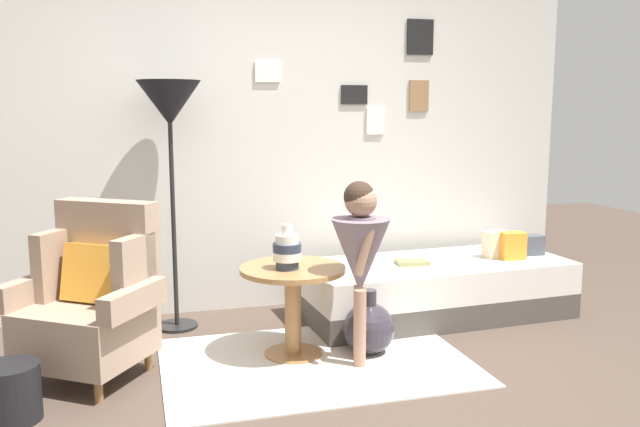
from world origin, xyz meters
name	(u,v)px	position (x,y,z in m)	size (l,w,h in m)	color
ground_plane	(343,416)	(0.00, 0.00, 0.00)	(12.00, 12.00, 0.00)	#4C3D33
gallery_wall	(264,133)	(0.00, 1.95, 1.30)	(4.80, 0.12, 2.60)	beige
rug	(316,362)	(0.05, 0.70, 0.01)	(1.78, 1.24, 0.01)	silver
armchair	(92,299)	(-1.18, 0.87, 0.44)	(0.90, 0.85, 0.97)	olive
daybed	(435,288)	(1.12, 1.34, 0.20)	(1.94, 0.90, 0.40)	#4C4742
pillow_head	(529,245)	(1.89, 1.36, 0.47)	(0.19, 0.12, 0.15)	#474C56
pillow_mid	(512,246)	(1.69, 1.27, 0.50)	(0.17, 0.12, 0.20)	orange
pillow_back	(497,244)	(1.61, 1.35, 0.50)	(0.18, 0.12, 0.19)	beige
side_table	(293,291)	(-0.05, 0.85, 0.40)	(0.63, 0.63, 0.55)	#9E7042
vase_striped	(287,251)	(-0.09, 0.81, 0.66)	(0.17, 0.17, 0.26)	#2D384C
floor_lamp	(170,113)	(-0.69, 1.58, 1.45)	(0.42, 0.42, 1.66)	black
person_child	(360,250)	(0.30, 0.61, 0.69)	(0.34, 0.34, 1.08)	#A37A60
book_on_daybed	(412,262)	(0.92, 1.31, 0.42)	(0.22, 0.16, 0.03)	#8D8A56
demijohn_near	(369,328)	(0.41, 0.76, 0.16)	(0.32, 0.32, 0.40)	#332D38
magazine_basket	(10,393)	(-1.55, 0.39, 0.14)	(0.28, 0.28, 0.28)	black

